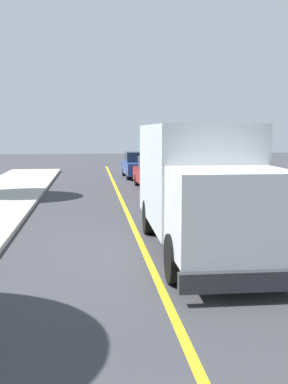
# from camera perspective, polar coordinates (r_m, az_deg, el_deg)

# --- Properties ---
(centre_line_yellow) EXTENTS (0.16, 56.00, 0.01)m
(centre_line_yellow) POSITION_cam_1_polar(r_m,az_deg,el_deg) (12.18, -0.10, -6.93)
(centre_line_yellow) COLOR gold
(centre_line_yellow) RESTS_ON ground
(box_truck) EXTENTS (2.48, 7.21, 3.20)m
(box_truck) POSITION_cam_1_polar(r_m,az_deg,el_deg) (11.87, 6.74, 1.29)
(box_truck) COLOR silver
(box_truck) RESTS_ON ground
(parked_car_near) EXTENTS (1.90, 4.44, 1.67)m
(parked_car_near) POSITION_cam_1_polar(r_m,az_deg,el_deg) (17.81, 4.48, 0.25)
(parked_car_near) COLOR #4C564C
(parked_car_near) RESTS_ON ground
(parked_car_mid) EXTENTS (2.00, 4.48, 1.67)m
(parked_car_mid) POSITION_cam_1_polar(r_m,az_deg,el_deg) (24.64, 1.40, 2.30)
(parked_car_mid) COLOR maroon
(parked_car_mid) RESTS_ON ground
(parked_car_far) EXTENTS (1.91, 4.45, 1.67)m
(parked_car_far) POSITION_cam_1_polar(r_m,az_deg,el_deg) (30.30, -0.73, 3.28)
(parked_car_far) COLOR #2D4793
(parked_car_far) RESTS_ON ground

